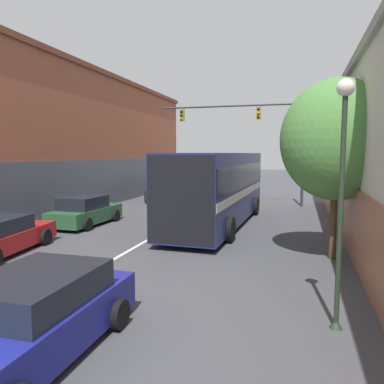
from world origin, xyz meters
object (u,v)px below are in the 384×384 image
at_px(parked_car_left_far, 180,185).
at_px(street_lamp, 342,183).
at_px(parked_car_left_near, 85,211).
at_px(parked_car_left_mid, 164,192).
at_px(bus, 219,185).
at_px(street_tree_near, 336,140).
at_px(hatchback_foreground, 28,319).
at_px(traffic_signal_gantry, 258,129).

relative_size(parked_car_left_far, street_lamp, 0.91).
height_order(parked_car_left_near, street_lamp, street_lamp).
bearing_deg(parked_car_left_mid, bus, -150.72).
bearing_deg(street_lamp, bus, 114.30).
relative_size(street_lamp, street_tree_near, 0.83).
xyz_separation_m(parked_car_left_near, parked_car_left_far, (-0.24, 15.55, -0.03)).
height_order(bus, hatchback_foreground, bus).
distance_m(hatchback_foreground, parked_car_left_near, 12.02).
bearing_deg(bus, parked_car_left_near, 108.84).
relative_size(bus, street_lamp, 2.30).
height_order(parked_car_left_near, traffic_signal_gantry, traffic_signal_gantry).
xyz_separation_m(parked_car_left_far, street_lamp, (10.89, -23.64, 2.26)).
bearing_deg(traffic_signal_gantry, street_tree_near, -72.94).
height_order(bus, street_tree_near, street_tree_near).
bearing_deg(street_lamp, parked_car_left_mid, 119.82).
relative_size(bus, parked_car_left_mid, 2.65).
bearing_deg(hatchback_foreground, bus, -3.20).
distance_m(bus, hatchback_foreground, 12.62).
xyz_separation_m(parked_car_left_near, street_tree_near, (10.98, -2.86, 3.21)).
distance_m(parked_car_left_far, street_lamp, 26.13).
bearing_deg(traffic_signal_gantry, street_lamp, -78.85).
height_order(street_lamp, street_tree_near, street_tree_near).
xyz_separation_m(hatchback_foreground, street_lamp, (5.09, 2.57, 2.22)).
distance_m(parked_car_left_mid, traffic_signal_gantry, 8.12).
height_order(hatchback_foreground, street_tree_near, street_tree_near).
height_order(parked_car_left_far, street_tree_near, street_tree_near).
bearing_deg(parked_car_left_near, parked_car_left_mid, -0.90).
xyz_separation_m(traffic_signal_gantry, street_lamp, (3.46, -17.58, -2.17)).
relative_size(parked_car_left_mid, parked_car_left_far, 0.96).
bearing_deg(street_lamp, parked_car_left_near, 142.79).
relative_size(hatchback_foreground, traffic_signal_gantry, 0.47).
relative_size(hatchback_foreground, street_lamp, 0.95).
xyz_separation_m(parked_car_left_mid, traffic_signal_gantry, (6.81, -0.35, 4.40)).
bearing_deg(street_tree_near, traffic_signal_gantry, 107.06).
relative_size(parked_car_left_mid, street_lamp, 0.87).
distance_m(bus, parked_car_left_near, 6.56).
bearing_deg(parked_car_left_far, street_lamp, -157.00).
bearing_deg(parked_car_left_near, bus, -71.68).
height_order(traffic_signal_gantry, street_lamp, traffic_signal_gantry).
height_order(bus, parked_car_left_far, bus).
bearing_deg(street_tree_near, parked_car_left_mid, 129.87).
relative_size(parked_car_left_far, traffic_signal_gantry, 0.45).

